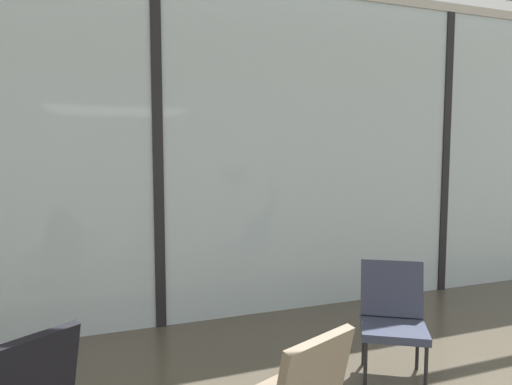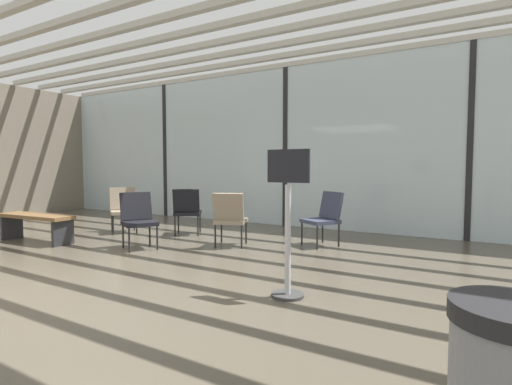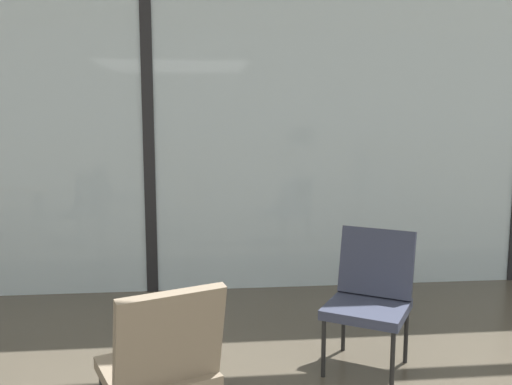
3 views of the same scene
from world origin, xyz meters
name	(u,v)px [view 2 (image 2 of 3)]	position (x,y,z in m)	size (l,w,h in m)	color
ground_plane	(65,288)	(0.00, 0.00, 0.00)	(60.00, 60.00, 0.00)	#4C4438
glass_curtain_wall	(286,147)	(0.00, 5.20, 1.70)	(14.00, 0.08, 3.39)	silver
window_mullion_0	(166,151)	(-3.50, 5.20, 1.70)	(0.10, 0.12, 3.39)	black
window_mullion_1	(286,147)	(0.00, 5.20, 1.70)	(0.10, 0.12, 3.39)	black
window_mullion_2	(470,142)	(3.50, 5.20, 1.70)	(0.10, 0.12, 3.39)	black
ceiling_slats	(182,13)	(0.00, 1.90, 3.44)	(13.72, 6.72, 0.10)	#B7B2A8
parked_airplane	(340,148)	(-0.45, 10.04, 1.89)	(11.31, 3.77, 3.77)	silver
lounge_chair_0	(187,209)	(-1.03, 3.15, 0.49)	(0.69, 0.70, 0.87)	black
lounge_chair_1	(123,207)	(-2.33, 2.77, 0.49)	(0.71, 0.70, 0.87)	#7F705B
lounge_chair_2	(138,217)	(-0.91, 1.85, 0.49)	(0.69, 0.67, 0.87)	black
lounge_chair_3	(325,215)	(1.53, 3.53, 0.49)	(0.68, 0.70, 0.87)	#33384C
lounge_chair_4	(230,216)	(0.28, 2.66, 0.49)	(0.64, 0.67, 0.87)	#7F705B
waiting_bench	(36,221)	(-2.77, 1.30, 0.36)	(1.53, 0.51, 0.47)	brown
info_sign	(288,228)	(2.14, 0.95, 0.68)	(0.44, 0.32, 1.44)	#333333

